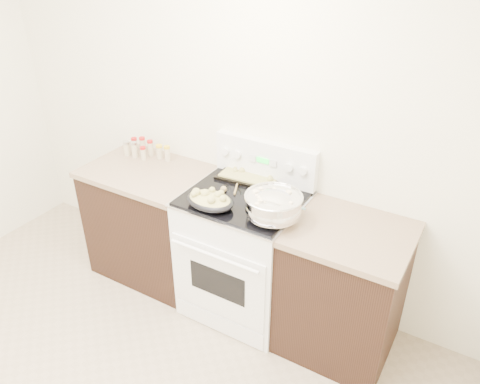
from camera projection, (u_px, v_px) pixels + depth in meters
The scene contains 9 objects.
counter_left at pixel (154, 221), 3.69m from camera, with size 0.93×0.67×0.92m.
counter_right at pixel (343, 290), 3.00m from camera, with size 0.73×0.67×0.92m.
kitchen_range at pixel (244, 251), 3.30m from camera, with size 0.78×0.73×1.22m.
mixing_bowl at pixel (273, 207), 2.80m from camera, with size 0.42×0.42×0.21m.
roasting_pan at pixel (210, 200), 2.94m from camera, with size 0.33×0.24×0.12m.
baking_sheet at pixel (252, 175), 3.30m from camera, with size 0.46×0.34×0.06m.
wooden_spoon at pixel (228, 188), 3.15m from camera, with size 0.12×0.24×0.04m.
blue_ladle at pixel (268, 209), 2.87m from camera, with size 0.26×0.18×0.11m.
spice_jars at pixel (145, 149), 3.63m from camera, with size 0.38×0.15×0.13m.
Camera 1 is at (1.68, -0.87, 2.50)m, focal length 35.00 mm.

